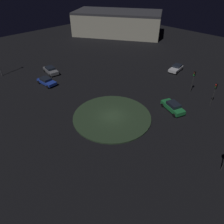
{
  "coord_description": "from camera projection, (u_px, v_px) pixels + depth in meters",
  "views": [
    {
      "loc": [
        18.47,
        18.66,
        19.79
      ],
      "look_at": [
        0.0,
        0.0,
        1.0
      ],
      "focal_mm": 32.41,
      "sensor_mm": 36.0,
      "label": 1
    }
  ],
  "objects": [
    {
      "name": "car_grey",
      "position": [
        51.0,
        70.0,
        46.0
      ],
      "size": [
        2.6,
        4.81,
        1.5
      ],
      "rotation": [
        0.0,
        0.0,
        1.44
      ],
      "color": "slate",
      "rests_on": "ground_plane"
    },
    {
      "name": "car_blue",
      "position": [
        47.0,
        81.0,
        41.64
      ],
      "size": [
        2.44,
        4.53,
        1.38
      ],
      "rotation": [
        0.0,
        0.0,
        -1.49
      ],
      "color": "#1E38A5",
      "rests_on": "ground_plane"
    },
    {
      "name": "traffic_light_northwest",
      "position": [
        215.0,
        90.0,
        33.95
      ],
      "size": [
        0.4,
        0.37,
        4.22
      ],
      "rotation": [
        0.0,
        0.0,
        -0.58
      ],
      "color": "#2D2D2D",
      "rests_on": "ground_plane"
    },
    {
      "name": "traffic_light_west",
      "position": [
        194.0,
        78.0,
        37.6
      ],
      "size": [
        0.39,
        0.35,
        4.37
      ],
      "rotation": [
        0.0,
        0.0,
        -0.29
      ],
      "color": "#2D2D2D",
      "rests_on": "ground_plane"
    },
    {
      "name": "roundabout_island",
      "position": [
        112.0,
        116.0,
        32.81
      ],
      "size": [
        12.65,
        12.65,
        0.21
      ],
      "primitive_type": "cylinder",
      "color": "#263823",
      "rests_on": "ground_plane"
    },
    {
      "name": "ground_plane",
      "position": [
        112.0,
        117.0,
        32.87
      ],
      "size": [
        120.58,
        120.58,
        0.0
      ],
      "primitive_type": "plane",
      "color": "black"
    },
    {
      "name": "car_silver",
      "position": [
        176.0,
        68.0,
        47.01
      ],
      "size": [
        4.44,
        2.55,
        1.4
      ],
      "rotation": [
        0.0,
        0.0,
        6.41
      ],
      "color": "silver",
      "rests_on": "ground_plane"
    },
    {
      "name": "car_green",
      "position": [
        173.0,
        107.0,
        33.92
      ],
      "size": [
        3.29,
        4.82,
        1.53
      ],
      "rotation": [
        0.0,
        0.0,
        1.2
      ],
      "color": "#1E7238",
      "rests_on": "ground_plane"
    },
    {
      "name": "store_building",
      "position": [
        118.0,
        23.0,
        71.46
      ],
      "size": [
        27.79,
        32.61,
        7.71
      ],
      "rotation": [
        0.0,
        0.0,
        5.27
      ],
      "color": "#ADA893",
      "rests_on": "ground_plane"
    }
  ]
}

